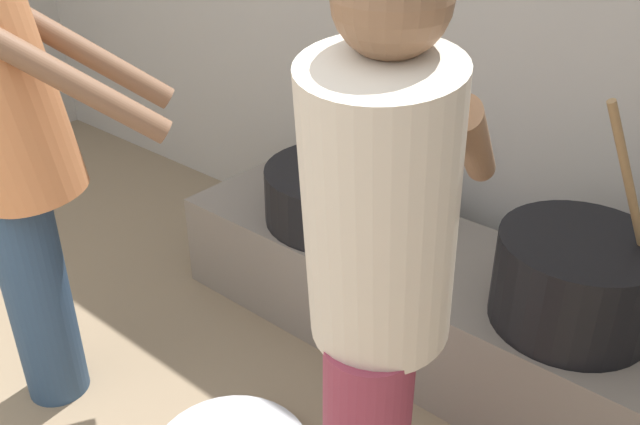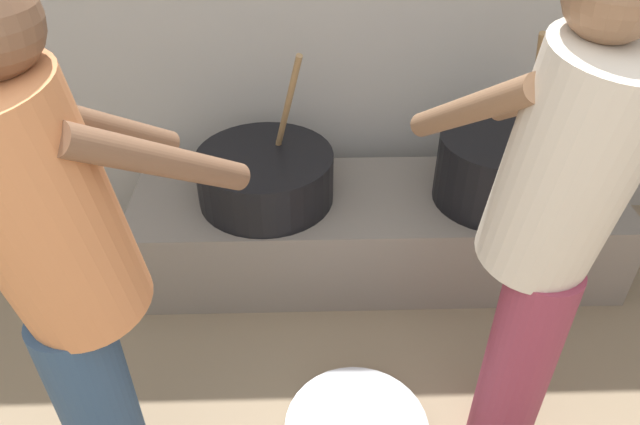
{
  "view_description": "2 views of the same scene",
  "coord_description": "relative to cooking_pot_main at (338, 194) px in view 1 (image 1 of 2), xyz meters",
  "views": [
    {
      "loc": [
        1.52,
        0.2,
        1.71
      ],
      "look_at": [
        0.25,
        1.69,
        0.61
      ],
      "focal_mm": 38.8,
      "sensor_mm": 36.0,
      "label": 1
    },
    {
      "loc": [
        0.24,
        0.01,
        1.79
      ],
      "look_at": [
        0.27,
        1.36,
        0.79
      ],
      "focal_mm": 32.58,
      "sensor_mm": 36.0,
      "label": 2
    }
  ],
  "objects": [
    {
      "name": "hearth_ledge",
      "position": [
        0.47,
        0.01,
        -0.3
      ],
      "size": [
        2.07,
        0.6,
        0.39
      ],
      "primitive_type": "cube",
      "color": "slate",
      "rests_on": "ground_plane"
    },
    {
      "name": "cooking_pot_main",
      "position": [
        0.0,
        0.0,
        0.0
      ],
      "size": [
        0.56,
        0.56,
        0.66
      ],
      "color": "black",
      "rests_on": "hearth_ledge"
    },
    {
      "name": "cook_in_cream_shirt",
      "position": [
        0.79,
        -0.85,
        0.4
      ],
      "size": [
        0.53,
        0.72,
        1.56
      ],
      "color": "#8C3347",
      "rests_on": "ground_plane"
    },
    {
      "name": "cook_in_orange_shirt",
      "position": [
        -0.39,
        -1.0,
        0.4
      ],
      "size": [
        0.67,
        0.7,
        1.56
      ],
      "color": "navy",
      "rests_on": "ground_plane"
    },
    {
      "name": "cooking_pot_secondary",
      "position": [
        0.93,
        -0.03,
        0.04
      ],
      "size": [
        0.48,
        0.48,
        0.74
      ],
      "color": "black",
      "rests_on": "hearth_ledge"
    }
  ]
}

